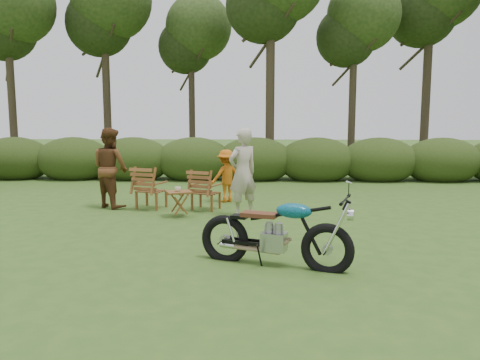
{
  "coord_description": "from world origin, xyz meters",
  "views": [
    {
      "loc": [
        0.13,
        -6.19,
        1.96
      ],
      "look_at": [
        -0.2,
        1.96,
        0.9
      ],
      "focal_mm": 35.0,
      "sensor_mm": 36.0,
      "label": 1
    }
  ],
  "objects_px": {
    "lawn_chair_right": "(206,209)",
    "adult_b": "(112,207)",
    "lawn_chair_left": "(152,208)",
    "child": "(226,202)",
    "adult_a": "(243,216)",
    "motorcycle": "(274,265)",
    "cup": "(178,189)",
    "side_table": "(179,204)"
  },
  "relations": [
    {
      "from": "lawn_chair_right",
      "to": "adult_b",
      "type": "relative_size",
      "value": 0.49
    },
    {
      "from": "lawn_chair_left",
      "to": "child",
      "type": "distance_m",
      "value": 1.82
    },
    {
      "from": "adult_b",
      "to": "child",
      "type": "bearing_deg",
      "value": -126.82
    },
    {
      "from": "lawn_chair_left",
      "to": "adult_a",
      "type": "relative_size",
      "value": 0.52
    },
    {
      "from": "motorcycle",
      "to": "lawn_chair_left",
      "type": "height_order",
      "value": "motorcycle"
    },
    {
      "from": "lawn_chair_right",
      "to": "adult_b",
      "type": "xyz_separation_m",
      "value": [
        -2.15,
        0.19,
        0.0
      ]
    },
    {
      "from": "cup",
      "to": "adult_a",
      "type": "distance_m",
      "value": 1.43
    },
    {
      "from": "lawn_chair_left",
      "to": "adult_b",
      "type": "distance_m",
      "value": 0.93
    },
    {
      "from": "cup",
      "to": "child",
      "type": "relative_size",
      "value": 0.1
    },
    {
      "from": "cup",
      "to": "adult_b",
      "type": "xyz_separation_m",
      "value": [
        -1.68,
        0.99,
        -0.57
      ]
    },
    {
      "from": "motorcycle",
      "to": "side_table",
      "type": "bearing_deg",
      "value": 138.87
    },
    {
      "from": "lawn_chair_left",
      "to": "motorcycle",
      "type": "bearing_deg",
      "value": 141.37
    },
    {
      "from": "adult_a",
      "to": "adult_b",
      "type": "height_order",
      "value": "adult_a"
    },
    {
      "from": "side_table",
      "to": "child",
      "type": "height_order",
      "value": "child"
    },
    {
      "from": "side_table",
      "to": "adult_b",
      "type": "xyz_separation_m",
      "value": [
        -1.7,
        0.98,
        -0.26
      ]
    },
    {
      "from": "cup",
      "to": "child",
      "type": "xyz_separation_m",
      "value": [
        0.85,
        1.76,
        -0.57
      ]
    },
    {
      "from": "adult_b",
      "to": "lawn_chair_right",
      "type": "bearing_deg",
      "value": -148.87
    },
    {
      "from": "adult_b",
      "to": "child",
      "type": "height_order",
      "value": "adult_b"
    },
    {
      "from": "lawn_chair_left",
      "to": "child",
      "type": "xyz_separation_m",
      "value": [
        1.6,
        0.86,
        0.0
      ]
    },
    {
      "from": "adult_b",
      "to": "cup",
      "type": "bearing_deg",
      "value": -174.26
    },
    {
      "from": "cup",
      "to": "adult_a",
      "type": "height_order",
      "value": "adult_a"
    },
    {
      "from": "side_table",
      "to": "adult_a",
      "type": "xyz_separation_m",
      "value": [
        1.28,
        0.12,
        -0.26
      ]
    },
    {
      "from": "lawn_chair_left",
      "to": "adult_b",
      "type": "height_order",
      "value": "adult_b"
    },
    {
      "from": "motorcycle",
      "to": "cup",
      "type": "bearing_deg",
      "value": 139.23
    },
    {
      "from": "lawn_chair_left",
      "to": "adult_b",
      "type": "xyz_separation_m",
      "value": [
        -0.93,
        0.09,
        0.0
      ]
    },
    {
      "from": "motorcycle",
      "to": "adult_a",
      "type": "bearing_deg",
      "value": 117.95
    },
    {
      "from": "child",
      "to": "lawn_chair_left",
      "type": "bearing_deg",
      "value": -5.17
    },
    {
      "from": "motorcycle",
      "to": "cup",
      "type": "distance_m",
      "value": 3.65
    },
    {
      "from": "motorcycle",
      "to": "cup",
      "type": "relative_size",
      "value": 16.6
    },
    {
      "from": "lawn_chair_right",
      "to": "lawn_chair_left",
      "type": "height_order",
      "value": "lawn_chair_left"
    },
    {
      "from": "side_table",
      "to": "adult_b",
      "type": "bearing_deg",
      "value": 150.08
    },
    {
      "from": "adult_a",
      "to": "side_table",
      "type": "bearing_deg",
      "value": -31.22
    },
    {
      "from": "lawn_chair_right",
      "to": "lawn_chair_left",
      "type": "relative_size",
      "value": 0.95
    },
    {
      "from": "lawn_chair_right",
      "to": "lawn_chair_left",
      "type": "distance_m",
      "value": 1.23
    },
    {
      "from": "motorcycle",
      "to": "adult_a",
      "type": "relative_size",
      "value": 1.13
    },
    {
      "from": "cup",
      "to": "motorcycle",
      "type": "bearing_deg",
      "value": -59.31
    },
    {
      "from": "lawn_chair_left",
      "to": "adult_a",
      "type": "bearing_deg",
      "value": 177.79
    },
    {
      "from": "lawn_chair_left",
      "to": "cup",
      "type": "bearing_deg",
      "value": 148.3
    },
    {
      "from": "motorcycle",
      "to": "adult_b",
      "type": "distance_m",
      "value": 5.39
    },
    {
      "from": "motorcycle",
      "to": "child",
      "type": "relative_size",
      "value": 1.61
    },
    {
      "from": "cup",
      "to": "child",
      "type": "bearing_deg",
      "value": 64.09
    },
    {
      "from": "motorcycle",
      "to": "lawn_chair_left",
      "type": "xyz_separation_m",
      "value": [
        -2.59,
        4.0,
        0.0
      ]
    }
  ]
}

